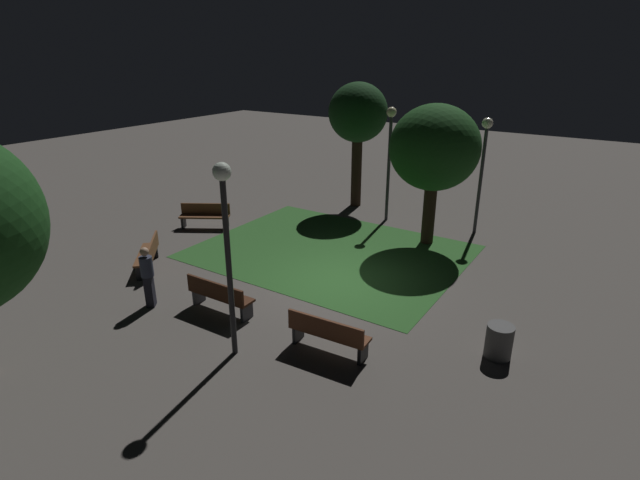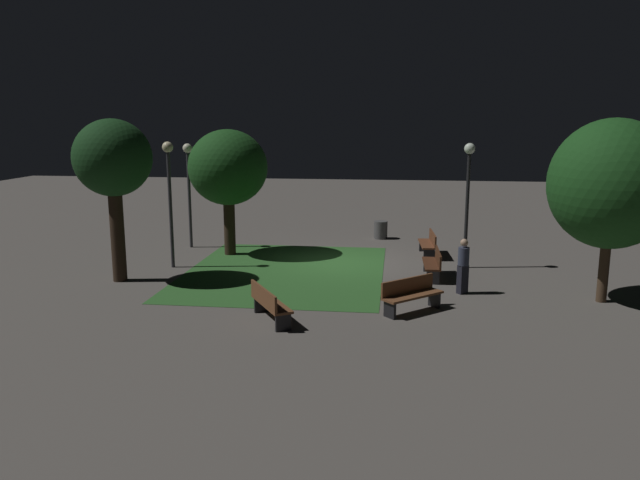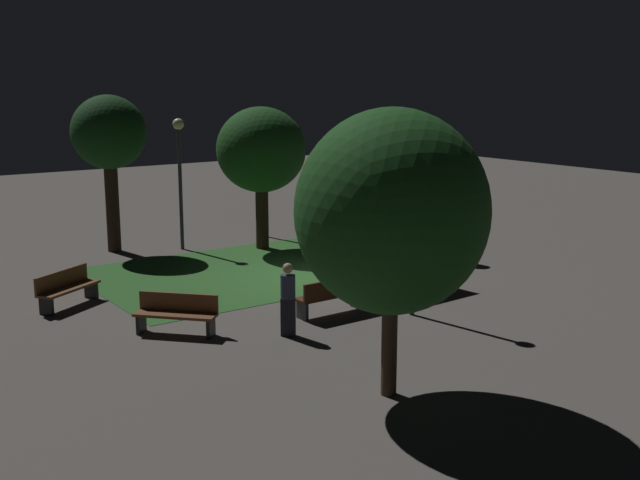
{
  "view_description": "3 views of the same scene",
  "coord_description": "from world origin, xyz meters",
  "px_view_note": "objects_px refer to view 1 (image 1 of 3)",
  "views": [
    {
      "loc": [
        6.39,
        -10.8,
        6.15
      ],
      "look_at": [
        -0.54,
        -0.17,
        1.19
      ],
      "focal_mm": 27.51,
      "sensor_mm": 36.0,
      "label": 1
    },
    {
      "loc": [
        -20.85,
        -1.92,
        4.98
      ],
      "look_at": [
        -0.81,
        0.59,
        0.98
      ],
      "focal_mm": 34.57,
      "sensor_mm": 36.0,
      "label": 2
    },
    {
      "loc": [
        -12.18,
        -17.54,
        5.43
      ],
      "look_at": [
        0.19,
        -0.15,
        1.08
      ],
      "focal_mm": 44.3,
      "sensor_mm": 36.0,
      "label": 3
    }
  ],
  "objects_px": {
    "bench_near_trees": "(205,215)",
    "lamp_post_plaza_east": "(390,144)",
    "lamp_post_path_center": "(484,155)",
    "trash_bin": "(499,341)",
    "tree_lawn_side": "(434,149)",
    "bench_by_lamp": "(328,333)",
    "bench_lawn_edge": "(149,253)",
    "pedestrian": "(148,276)",
    "tree_tall_center": "(358,115)",
    "lamp_post_plaza_west": "(226,228)",
    "bench_front_left": "(219,295)"
  },
  "relations": [
    {
      "from": "bench_near_trees",
      "to": "lamp_post_plaza_east",
      "type": "xyz_separation_m",
      "value": [
        5.2,
        4.41,
        2.42
      ]
    },
    {
      "from": "lamp_post_path_center",
      "to": "trash_bin",
      "type": "height_order",
      "value": "lamp_post_path_center"
    },
    {
      "from": "tree_lawn_side",
      "to": "bench_near_trees",
      "type": "bearing_deg",
      "value": -157.85
    },
    {
      "from": "lamp_post_path_center",
      "to": "bench_near_trees",
      "type": "bearing_deg",
      "value": -150.08
    },
    {
      "from": "bench_by_lamp",
      "to": "bench_lawn_edge",
      "type": "height_order",
      "value": "same"
    },
    {
      "from": "lamp_post_plaza_east",
      "to": "trash_bin",
      "type": "height_order",
      "value": "lamp_post_plaza_east"
    },
    {
      "from": "lamp_post_path_center",
      "to": "pedestrian",
      "type": "bearing_deg",
      "value": -118.24
    },
    {
      "from": "bench_near_trees",
      "to": "tree_tall_center",
      "type": "relative_size",
      "value": 0.36
    },
    {
      "from": "pedestrian",
      "to": "tree_tall_center",
      "type": "bearing_deg",
      "value": 89.24
    },
    {
      "from": "lamp_post_plaza_east",
      "to": "tree_lawn_side",
      "type": "bearing_deg",
      "value": -32.35
    },
    {
      "from": "lamp_post_plaza_west",
      "to": "pedestrian",
      "type": "height_order",
      "value": "lamp_post_plaza_west"
    },
    {
      "from": "bench_by_lamp",
      "to": "trash_bin",
      "type": "xyz_separation_m",
      "value": [
        3.13,
        1.85,
        -0.11
      ]
    },
    {
      "from": "bench_lawn_edge",
      "to": "trash_bin",
      "type": "height_order",
      "value": "bench_lawn_edge"
    },
    {
      "from": "tree_lawn_side",
      "to": "trash_bin",
      "type": "distance_m",
      "value": 7.21
    },
    {
      "from": "bench_by_lamp",
      "to": "pedestrian",
      "type": "xyz_separation_m",
      "value": [
        -4.89,
        -0.73,
        0.37
      ]
    },
    {
      "from": "bench_front_left",
      "to": "lamp_post_path_center",
      "type": "distance_m",
      "value": 10.13
    },
    {
      "from": "bench_front_left",
      "to": "lamp_post_plaza_east",
      "type": "relative_size",
      "value": 0.43
    },
    {
      "from": "bench_lawn_edge",
      "to": "pedestrian",
      "type": "height_order",
      "value": "pedestrian"
    },
    {
      "from": "bench_lawn_edge",
      "to": "tree_lawn_side",
      "type": "bearing_deg",
      "value": 46.72
    },
    {
      "from": "tree_lawn_side",
      "to": "lamp_post_plaza_west",
      "type": "distance_m",
      "value": 8.51
    },
    {
      "from": "bench_lawn_edge",
      "to": "pedestrian",
      "type": "xyz_separation_m",
      "value": [
        1.9,
        -1.51,
        0.37
      ]
    },
    {
      "from": "lamp_post_plaza_west",
      "to": "lamp_post_plaza_east",
      "type": "height_order",
      "value": "lamp_post_plaza_east"
    },
    {
      "from": "bench_by_lamp",
      "to": "bench_lawn_edge",
      "type": "distance_m",
      "value": 6.83
    },
    {
      "from": "bench_front_left",
      "to": "lamp_post_plaza_east",
      "type": "bearing_deg",
      "value": 87.76
    },
    {
      "from": "bench_front_left",
      "to": "trash_bin",
      "type": "distance_m",
      "value": 6.57
    },
    {
      "from": "tree_lawn_side",
      "to": "lamp_post_path_center",
      "type": "xyz_separation_m",
      "value": [
        1.07,
        1.86,
        -0.4
      ]
    },
    {
      "from": "tree_tall_center",
      "to": "lamp_post_plaza_west",
      "type": "xyz_separation_m",
      "value": [
        3.08,
        -10.84,
        -0.84
      ]
    },
    {
      "from": "tree_lawn_side",
      "to": "lamp_post_path_center",
      "type": "relative_size",
      "value": 1.14
    },
    {
      "from": "lamp_post_plaza_west",
      "to": "lamp_post_path_center",
      "type": "relative_size",
      "value": 1.04
    },
    {
      "from": "tree_tall_center",
      "to": "lamp_post_plaza_west",
      "type": "height_order",
      "value": "tree_tall_center"
    },
    {
      "from": "tree_tall_center",
      "to": "lamp_post_path_center",
      "type": "distance_m",
      "value": 5.29
    },
    {
      "from": "lamp_post_plaza_west",
      "to": "bench_by_lamp",
      "type": "bearing_deg",
      "value": 33.86
    },
    {
      "from": "bench_front_left",
      "to": "tree_tall_center",
      "type": "bearing_deg",
      "value": 99.17
    },
    {
      "from": "bench_front_left",
      "to": "bench_by_lamp",
      "type": "height_order",
      "value": "same"
    },
    {
      "from": "bench_front_left",
      "to": "lamp_post_plaza_west",
      "type": "distance_m",
      "value": 3.05
    },
    {
      "from": "bench_by_lamp",
      "to": "trash_bin",
      "type": "relative_size",
      "value": 2.45
    },
    {
      "from": "trash_bin",
      "to": "bench_front_left",
      "type": "bearing_deg",
      "value": -163.67
    },
    {
      "from": "bench_near_trees",
      "to": "tree_tall_center",
      "type": "bearing_deg",
      "value": 58.72
    },
    {
      "from": "tree_tall_center",
      "to": "lamp_post_plaza_east",
      "type": "distance_m",
      "value": 2.31
    },
    {
      "from": "bench_near_trees",
      "to": "bench_lawn_edge",
      "type": "distance_m",
      "value": 3.74
    },
    {
      "from": "bench_near_trees",
      "to": "tree_lawn_side",
      "type": "bearing_deg",
      "value": 22.15
    },
    {
      "from": "lamp_post_plaza_west",
      "to": "lamp_post_plaza_east",
      "type": "xyz_separation_m",
      "value": [
        -1.17,
        9.84,
        0.03
      ]
    },
    {
      "from": "tree_tall_center",
      "to": "lamp_post_plaza_west",
      "type": "relative_size",
      "value": 1.19
    },
    {
      "from": "bench_by_lamp",
      "to": "tree_tall_center",
      "type": "distance_m",
      "value": 11.29
    },
    {
      "from": "tree_tall_center",
      "to": "lamp_post_path_center",
      "type": "relative_size",
      "value": 1.23
    },
    {
      "from": "bench_by_lamp",
      "to": "pedestrian",
      "type": "relative_size",
      "value": 1.13
    },
    {
      "from": "bench_by_lamp",
      "to": "tree_lawn_side",
      "type": "distance_m",
      "value": 7.83
    },
    {
      "from": "tree_tall_center",
      "to": "trash_bin",
      "type": "relative_size",
      "value": 6.68
    },
    {
      "from": "bench_near_trees",
      "to": "trash_bin",
      "type": "height_order",
      "value": "bench_near_trees"
    },
    {
      "from": "bench_lawn_edge",
      "to": "trash_bin",
      "type": "xyz_separation_m",
      "value": [
        9.92,
        1.06,
        -0.11
      ]
    }
  ]
}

